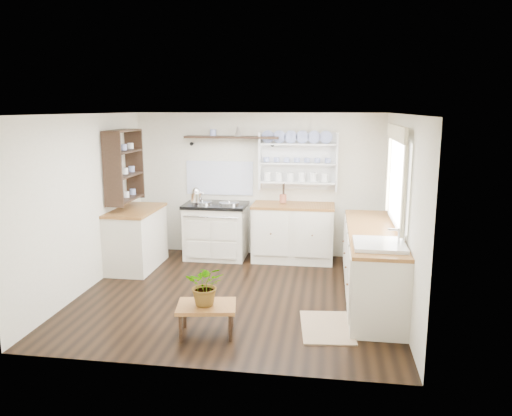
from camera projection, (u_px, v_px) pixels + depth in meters
The scene contains 19 objects.
floor at pixel (237, 294), 6.46m from camera, with size 4.00×3.80×0.01m, color black.
wall_back at pixel (258, 185), 8.07m from camera, with size 4.00×0.02×2.30m, color beige.
wall_right at pixel (401, 212), 5.94m from camera, with size 0.02×3.80×2.30m, color beige.
wall_left at pixel (86, 203), 6.52m from camera, with size 0.02×3.80×2.30m, color beige.
ceiling at pixel (236, 114), 6.01m from camera, with size 4.00×3.80×0.01m, color white.
window at pixel (397, 176), 6.02m from camera, with size 0.08×1.55×1.22m.
aga_cooker at pixel (216, 230), 7.98m from camera, with size 0.99×0.69×0.91m.
back_cabinets at pixel (293, 232), 7.83m from camera, with size 1.27×0.63×0.90m.
right_cabinets at pixel (372, 264), 6.22m from camera, with size 0.62×2.43×0.90m.
belfast_sink at pixel (379, 255), 5.43m from camera, with size 0.55×0.60×0.45m.
left_cabinets at pixel (137, 238), 7.49m from camera, with size 0.62×1.13×0.90m.
plate_rack at pixel (298, 161), 7.87m from camera, with size 1.20×0.22×0.90m.
high_shelf at pixel (232, 138), 7.86m from camera, with size 1.50×0.29×0.16m.
left_shelving at pixel (124, 165), 7.29m from camera, with size 0.28×0.80×1.05m, color black.
kettle at pixel (196, 195), 7.79m from camera, with size 0.18×0.18×0.22m, color silver, non-canonical shape.
utensil_crock at pixel (283, 199), 7.83m from camera, with size 0.11×0.11×0.13m, color #AA5A3E.
center_table at pixel (207, 309), 5.27m from camera, with size 0.68×0.53×0.33m.
potted_plant at pixel (206, 285), 5.22m from camera, with size 0.40×0.35×0.44m, color #3F7233.
floor_rug at pixel (327, 327), 5.48m from camera, with size 0.55×0.85×0.02m, color olive.
Camera 1 is at (1.14, -6.01, 2.37)m, focal length 35.00 mm.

